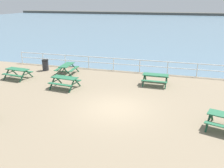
% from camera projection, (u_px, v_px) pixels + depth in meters
% --- Properties ---
extents(ground_plane, '(30.00, 24.00, 0.20)m').
position_uv_depth(ground_plane, '(115.00, 110.00, 14.22)').
color(ground_plane, gray).
extents(sea_band, '(142.00, 90.00, 0.01)m').
position_uv_depth(sea_band, '(172.00, 24.00, 62.13)').
color(sea_band, slate).
rests_on(sea_band, ground).
extents(distant_shoreline, '(142.00, 6.00, 1.80)m').
position_uv_depth(distant_shoreline, '(179.00, 15.00, 101.21)').
color(distant_shoreline, '#4C4C47').
rests_on(distant_shoreline, ground).
extents(seaward_railing, '(23.07, 0.07, 1.08)m').
position_uv_depth(seaward_railing, '(140.00, 63.00, 20.99)').
color(seaward_railing, white).
rests_on(seaward_railing, ground).
extents(picnic_table_near_right, '(1.81, 1.55, 0.80)m').
position_uv_depth(picnic_table_near_right, '(155.00, 77.00, 17.91)').
color(picnic_table_near_right, '#286B47').
rests_on(picnic_table_near_right, ground).
extents(picnic_table_far_left, '(1.95, 1.71, 0.80)m').
position_uv_depth(picnic_table_far_left, '(65.00, 80.00, 17.27)').
color(picnic_table_far_left, '#286B47').
rests_on(picnic_table_far_left, ground).
extents(picnic_table_far_right, '(1.63, 1.88, 0.80)m').
position_uv_depth(picnic_table_far_right, '(67.00, 67.00, 20.61)').
color(picnic_table_far_right, '#286B47').
rests_on(picnic_table_far_right, ground).
extents(picnic_table_seaward, '(1.95, 1.70, 0.80)m').
position_uv_depth(picnic_table_seaward, '(18.00, 71.00, 19.35)').
color(picnic_table_seaward, '#286B47').
rests_on(picnic_table_seaward, ground).
extents(litter_bin, '(0.55, 0.55, 0.95)m').
position_uv_depth(litter_bin, '(45.00, 65.00, 21.63)').
color(litter_bin, '#2D2D33').
rests_on(litter_bin, ground).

